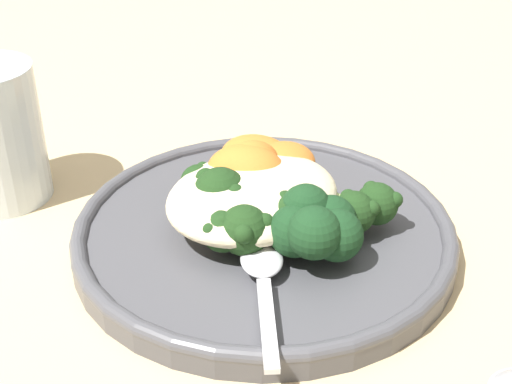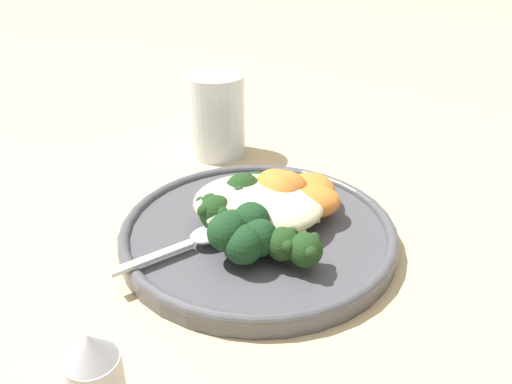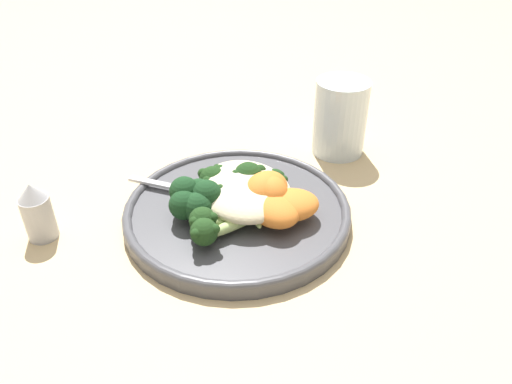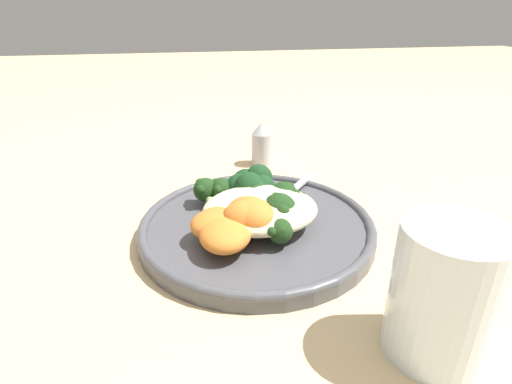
{
  "view_description": "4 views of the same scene",
  "coord_description": "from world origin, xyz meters",
  "px_view_note": "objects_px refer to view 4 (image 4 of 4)",
  "views": [
    {
      "loc": [
        -0.29,
        -0.31,
        0.31
      ],
      "look_at": [
        0.01,
        -0.0,
        0.05
      ],
      "focal_mm": 50.0,
      "sensor_mm": 36.0,
      "label": 1
    },
    {
      "loc": [
        0.11,
        -0.42,
        0.29
      ],
      "look_at": [
        0.01,
        0.01,
        0.05
      ],
      "focal_mm": 35.0,
      "sensor_mm": 36.0,
      "label": 2
    },
    {
      "loc": [
        0.49,
        -0.16,
        0.38
      ],
      "look_at": [
        0.02,
        0.02,
        0.04
      ],
      "focal_mm": 35.0,
      "sensor_mm": 36.0,
      "label": 3
    },
    {
      "loc": [
        0.09,
        0.41,
        0.26
      ],
      "look_at": [
        0.01,
        -0.01,
        0.05
      ],
      "focal_mm": 28.0,
      "sensor_mm": 36.0,
      "label": 4
    }
  ],
  "objects_px": {
    "plate": "(257,227)",
    "sweet_potato_chunk_2": "(225,233)",
    "quinoa_mound": "(260,209)",
    "sweet_potato_chunk_3": "(220,223)",
    "broccoli_stalk_6": "(212,199)",
    "spoon": "(286,195)",
    "kale_tuft": "(251,184)",
    "water_glass": "(443,293)",
    "broccoli_stalk_5": "(223,195)",
    "sweet_potato_chunk_0": "(244,219)",
    "salt_shaker": "(262,144)",
    "broccoli_stalk_1": "(272,212)",
    "broccoli_stalk_3": "(275,200)",
    "broccoli_stalk_2": "(282,205)",
    "broccoli_stalk_0": "(260,227)",
    "broccoli_stalk_4": "(250,194)",
    "sweet_potato_chunk_1": "(251,216)"
  },
  "relations": [
    {
      "from": "quinoa_mound",
      "to": "broccoli_stalk_4",
      "type": "relative_size",
      "value": 1.74
    },
    {
      "from": "sweet_potato_chunk_0",
      "to": "sweet_potato_chunk_1",
      "type": "height_order",
      "value": "same"
    },
    {
      "from": "kale_tuft",
      "to": "spoon",
      "type": "height_order",
      "value": "kale_tuft"
    },
    {
      "from": "kale_tuft",
      "to": "water_glass",
      "type": "relative_size",
      "value": 0.57
    },
    {
      "from": "sweet_potato_chunk_1",
      "to": "sweet_potato_chunk_3",
      "type": "relative_size",
      "value": 0.93
    },
    {
      "from": "broccoli_stalk_4",
      "to": "spoon",
      "type": "distance_m",
      "value": 0.06
    },
    {
      "from": "quinoa_mound",
      "to": "sweet_potato_chunk_2",
      "type": "height_order",
      "value": "quinoa_mound"
    },
    {
      "from": "broccoli_stalk_1",
      "to": "broccoli_stalk_4",
      "type": "bearing_deg",
      "value": 119.34
    },
    {
      "from": "broccoli_stalk_3",
      "to": "sweet_potato_chunk_2",
      "type": "distance_m",
      "value": 0.09
    },
    {
      "from": "broccoli_stalk_2",
      "to": "broccoli_stalk_3",
      "type": "height_order",
      "value": "broccoli_stalk_3"
    },
    {
      "from": "quinoa_mound",
      "to": "broccoli_stalk_2",
      "type": "height_order",
      "value": "quinoa_mound"
    },
    {
      "from": "broccoli_stalk_6",
      "to": "sweet_potato_chunk_1",
      "type": "distance_m",
      "value": 0.08
    },
    {
      "from": "water_glass",
      "to": "salt_shaker",
      "type": "bearing_deg",
      "value": -82.93
    },
    {
      "from": "broccoli_stalk_2",
      "to": "kale_tuft",
      "type": "bearing_deg",
      "value": 109.36
    },
    {
      "from": "broccoli_stalk_3",
      "to": "kale_tuft",
      "type": "distance_m",
      "value": 0.05
    },
    {
      "from": "broccoli_stalk_5",
      "to": "broccoli_stalk_1",
      "type": "bearing_deg",
      "value": -142.4
    },
    {
      "from": "sweet_potato_chunk_3",
      "to": "broccoli_stalk_0",
      "type": "bearing_deg",
      "value": 164.26
    },
    {
      "from": "broccoli_stalk_2",
      "to": "kale_tuft",
      "type": "height_order",
      "value": "kale_tuft"
    },
    {
      "from": "sweet_potato_chunk_1",
      "to": "sweet_potato_chunk_3",
      "type": "bearing_deg",
      "value": -4.87
    },
    {
      "from": "broccoli_stalk_1",
      "to": "broccoli_stalk_3",
      "type": "height_order",
      "value": "broccoli_stalk_1"
    },
    {
      "from": "quinoa_mound",
      "to": "broccoli_stalk_1",
      "type": "xyz_separation_m",
      "value": [
        -0.01,
        0.01,
        0.0
      ]
    },
    {
      "from": "broccoli_stalk_1",
      "to": "broccoli_stalk_6",
      "type": "xyz_separation_m",
      "value": [
        0.06,
        -0.06,
        -0.01
      ]
    },
    {
      "from": "plate",
      "to": "sweet_potato_chunk_2",
      "type": "xyz_separation_m",
      "value": [
        0.04,
        0.05,
        0.03
      ]
    },
    {
      "from": "broccoli_stalk_4",
      "to": "spoon",
      "type": "height_order",
      "value": "broccoli_stalk_4"
    },
    {
      "from": "quinoa_mound",
      "to": "broccoli_stalk_0",
      "type": "bearing_deg",
      "value": 78.97
    },
    {
      "from": "sweet_potato_chunk_0",
      "to": "sweet_potato_chunk_3",
      "type": "xyz_separation_m",
      "value": [
        0.03,
        -0.01,
        -0.01
      ]
    },
    {
      "from": "broccoli_stalk_4",
      "to": "salt_shaker",
      "type": "height_order",
      "value": "salt_shaker"
    },
    {
      "from": "broccoli_stalk_6",
      "to": "sweet_potato_chunk_3",
      "type": "xyz_separation_m",
      "value": [
        -0.0,
        0.07,
        0.0
      ]
    },
    {
      "from": "sweet_potato_chunk_3",
      "to": "broccoli_stalk_6",
      "type": "bearing_deg",
      "value": -87.16
    },
    {
      "from": "broccoli_stalk_0",
      "to": "salt_shaker",
      "type": "distance_m",
      "value": 0.28
    },
    {
      "from": "broccoli_stalk_1",
      "to": "broccoli_stalk_4",
      "type": "height_order",
      "value": "broccoli_stalk_1"
    },
    {
      "from": "plate",
      "to": "sweet_potato_chunk_0",
      "type": "relative_size",
      "value": 5.67
    },
    {
      "from": "broccoli_stalk_1",
      "to": "sweet_potato_chunk_3",
      "type": "height_order",
      "value": "broccoli_stalk_1"
    },
    {
      "from": "broccoli_stalk_2",
      "to": "broccoli_stalk_4",
      "type": "xyz_separation_m",
      "value": [
        0.04,
        -0.03,
        0.0
      ]
    },
    {
      "from": "broccoli_stalk_6",
      "to": "salt_shaker",
      "type": "relative_size",
      "value": 1.65
    },
    {
      "from": "quinoa_mound",
      "to": "broccoli_stalk_3",
      "type": "distance_m",
      "value": 0.03
    },
    {
      "from": "quinoa_mound",
      "to": "spoon",
      "type": "relative_size",
      "value": 1.3
    },
    {
      "from": "broccoli_stalk_0",
      "to": "sweet_potato_chunk_2",
      "type": "height_order",
      "value": "sweet_potato_chunk_2"
    },
    {
      "from": "broccoli_stalk_2",
      "to": "broccoli_stalk_3",
      "type": "distance_m",
      "value": 0.01
    },
    {
      "from": "sweet_potato_chunk_0",
      "to": "sweet_potato_chunk_1",
      "type": "xyz_separation_m",
      "value": [
        -0.01,
        -0.0,
        0.0
      ]
    },
    {
      "from": "water_glass",
      "to": "quinoa_mound",
      "type": "bearing_deg",
      "value": -61.65
    },
    {
      "from": "spoon",
      "to": "water_glass",
      "type": "relative_size",
      "value": 0.91
    },
    {
      "from": "broccoli_stalk_5",
      "to": "sweet_potato_chunk_0",
      "type": "distance_m",
      "value": 0.08
    },
    {
      "from": "broccoli_stalk_0",
      "to": "sweet_potato_chunk_0",
      "type": "relative_size",
      "value": 1.57
    },
    {
      "from": "broccoli_stalk_3",
      "to": "sweet_potato_chunk_2",
      "type": "relative_size",
      "value": 1.51
    },
    {
      "from": "broccoli_stalk_6",
      "to": "spoon",
      "type": "distance_m",
      "value": 0.1
    },
    {
      "from": "quinoa_mound",
      "to": "sweet_potato_chunk_3",
      "type": "distance_m",
      "value": 0.05
    },
    {
      "from": "quinoa_mound",
      "to": "spoon",
      "type": "xyz_separation_m",
      "value": [
        -0.05,
        -0.06,
        -0.01
      ]
    },
    {
      "from": "broccoli_stalk_1",
      "to": "water_glass",
      "type": "relative_size",
      "value": 0.94
    },
    {
      "from": "broccoli_stalk_5",
      "to": "salt_shaker",
      "type": "distance_m",
      "value": 0.2
    }
  ]
}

